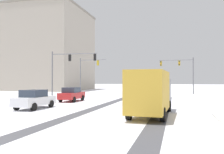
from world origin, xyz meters
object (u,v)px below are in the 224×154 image
car_red_second (72,94)px  box_truck_delivery (151,92)px  traffic_signal_far_left (87,70)px  traffic_signal_near_left (68,64)px  car_white_third (34,99)px  car_blue_lead (160,93)px  traffic_signal_far_right (181,68)px  bus_oncoming (157,83)px  office_building_far_left_block (40,51)px

car_red_second → box_truck_delivery: box_truck_delivery is taller
traffic_signal_far_left → traffic_signal_near_left: bearing=-84.2°
traffic_signal_near_left → car_red_second: 6.72m
car_white_third → box_truck_delivery: size_ratio=0.55×
box_truck_delivery → car_white_third: bearing=173.7°
traffic_signal_far_left → car_red_second: traffic_signal_far_left is taller
car_blue_lead → box_truck_delivery: box_truck_delivery is taller
car_white_third → box_truck_delivery: (9.97, -1.11, 0.82)m
traffic_signal_far_left → traffic_signal_far_right: bearing=14.3°
traffic_signal_near_left → bus_oncoming: (10.86, 18.60, -2.68)m
car_blue_lead → box_truck_delivery: (0.31, -13.64, 0.82)m
box_truck_delivery → car_red_second: bearing=139.6°
car_blue_lead → car_red_second: size_ratio=0.99×
traffic_signal_far_right → bus_oncoming: 7.01m
car_blue_lead → bus_oncoming: size_ratio=0.37×
traffic_signal_far_left → car_white_third: traffic_signal_far_left is taller
car_blue_lead → car_red_second: same height
car_blue_lead → traffic_signal_near_left: bearing=-178.0°
car_red_second → office_building_far_left_block: office_building_far_left_block is taller
traffic_signal_far_right → office_building_far_left_block: (-35.65, 10.56, 5.69)m
traffic_signal_near_left → bus_oncoming: 21.70m
traffic_signal_near_left → box_truck_delivery: traffic_signal_near_left is taller
traffic_signal_near_left → traffic_signal_far_left: bearing=95.8°
traffic_signal_far_right → office_building_far_left_block: bearing=163.5°
car_red_second → box_truck_delivery: 13.12m
box_truck_delivery → traffic_signal_far_left: bearing=121.0°
traffic_signal_near_left → car_white_third: traffic_signal_near_left is taller
car_red_second → traffic_signal_far_left: bearing=104.8°
traffic_signal_far_left → car_red_second: (3.84, -14.49, -3.54)m
traffic_signal_far_right → car_blue_lead: traffic_signal_far_right is taller
traffic_signal_near_left → car_blue_lead: 13.10m
car_white_third → office_building_far_left_block: bearing=122.3°
bus_oncoming → traffic_signal_near_left: bearing=-120.3°
traffic_signal_far_left → office_building_far_left_block: office_building_far_left_block is taller
bus_oncoming → box_truck_delivery: bearing=-86.5°
traffic_signal_far_left → box_truck_delivery: 26.94m
car_white_third → box_truck_delivery: bearing=-6.3°
car_white_third → box_truck_delivery: 10.06m
car_blue_lead → office_building_far_left_block: 41.75m
car_white_third → bus_oncoming: 31.73m
traffic_signal_far_left → bus_oncoming: size_ratio=0.59×
office_building_far_left_block → car_white_third: bearing=-57.7°
traffic_signal_far_left → box_truck_delivery: bearing=-59.0°
traffic_signal_far_right → traffic_signal_near_left: bearing=-137.8°
car_blue_lead → car_white_third: bearing=-127.6°
traffic_signal_far_right → traffic_signal_near_left: same height
traffic_signal_far_left → traffic_signal_near_left: (0.99, -9.78, 0.31)m
car_blue_lead → traffic_signal_far_right: bearing=77.9°
traffic_signal_far_left → office_building_far_left_block: (-19.26, 14.74, 5.97)m
traffic_signal_near_left → car_blue_lead: traffic_signal_near_left is taller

